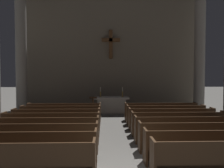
# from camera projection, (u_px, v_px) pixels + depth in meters

# --- Properties ---
(pew_left_row_1) EXTENTS (3.75, 0.50, 0.95)m
(pew_left_row_1) POSITION_uv_depth(u_px,v_px,m) (11.00, 162.00, 5.12)
(pew_left_row_1) COLOR #422B19
(pew_left_row_1) RESTS_ON ground
(pew_left_row_2) EXTENTS (3.75, 0.50, 0.95)m
(pew_left_row_2) POSITION_uv_depth(u_px,v_px,m) (26.00, 148.00, 6.10)
(pew_left_row_2) COLOR #422B19
(pew_left_row_2) RESTS_ON ground
(pew_left_row_3) EXTENTS (3.75, 0.50, 0.95)m
(pew_left_row_3) POSITION_uv_depth(u_px,v_px,m) (37.00, 138.00, 7.08)
(pew_left_row_3) COLOR #422B19
(pew_left_row_3) RESTS_ON ground
(pew_left_row_4) EXTENTS (3.75, 0.50, 0.95)m
(pew_left_row_4) POSITION_uv_depth(u_px,v_px,m) (45.00, 130.00, 8.06)
(pew_left_row_4) COLOR #422B19
(pew_left_row_4) RESTS_ON ground
(pew_left_row_5) EXTENTS (3.75, 0.50, 0.95)m
(pew_left_row_5) POSITION_uv_depth(u_px,v_px,m) (51.00, 124.00, 9.04)
(pew_left_row_5) COLOR #422B19
(pew_left_row_5) RESTS_ON ground
(pew_left_row_6) EXTENTS (3.75, 0.50, 0.95)m
(pew_left_row_6) POSITION_uv_depth(u_px,v_px,m) (57.00, 119.00, 10.02)
(pew_left_row_6) COLOR #422B19
(pew_left_row_6) RESTS_ON ground
(pew_left_row_7) EXTENTS (3.75, 0.50, 0.95)m
(pew_left_row_7) POSITION_uv_depth(u_px,v_px,m) (61.00, 115.00, 10.99)
(pew_left_row_7) COLOR #422B19
(pew_left_row_7) RESTS_ON ground
(pew_left_row_8) EXTENTS (3.75, 0.50, 0.95)m
(pew_left_row_8) POSITION_uv_depth(u_px,v_px,m) (65.00, 112.00, 11.97)
(pew_left_row_8) COLOR #422B19
(pew_left_row_8) RESTS_ON ground
(pew_right_row_2) EXTENTS (3.75, 0.50, 0.95)m
(pew_right_row_2) POSITION_uv_depth(u_px,v_px,m) (213.00, 146.00, 6.26)
(pew_right_row_2) COLOR #422B19
(pew_right_row_2) RESTS_ON ground
(pew_right_row_3) EXTENTS (3.75, 0.50, 0.95)m
(pew_right_row_3) POSITION_uv_depth(u_px,v_px,m) (198.00, 136.00, 7.24)
(pew_right_row_3) COLOR #422B19
(pew_right_row_3) RESTS_ON ground
(pew_right_row_4) EXTENTS (3.75, 0.50, 0.95)m
(pew_right_row_4) POSITION_uv_depth(u_px,v_px,m) (187.00, 129.00, 8.22)
(pew_right_row_4) COLOR #422B19
(pew_right_row_4) RESTS_ON ground
(pew_right_row_5) EXTENTS (3.75, 0.50, 0.95)m
(pew_right_row_5) POSITION_uv_depth(u_px,v_px,m) (178.00, 123.00, 9.20)
(pew_right_row_5) COLOR #422B19
(pew_right_row_5) RESTS_ON ground
(pew_right_row_6) EXTENTS (3.75, 0.50, 0.95)m
(pew_right_row_6) POSITION_uv_depth(u_px,v_px,m) (171.00, 119.00, 10.18)
(pew_right_row_6) COLOR #422B19
(pew_right_row_6) RESTS_ON ground
(pew_right_row_7) EXTENTS (3.75, 0.50, 0.95)m
(pew_right_row_7) POSITION_uv_depth(u_px,v_px,m) (165.00, 115.00, 11.15)
(pew_right_row_7) COLOR #422B19
(pew_right_row_7) RESTS_ON ground
(pew_right_row_8) EXTENTS (3.75, 0.50, 0.95)m
(pew_right_row_8) POSITION_uv_depth(u_px,v_px,m) (161.00, 111.00, 12.13)
(pew_right_row_8) COLOR #422B19
(pew_right_row_8) RESTS_ON ground
(column_left_third) EXTENTS (1.00, 1.00, 7.51)m
(column_left_third) POSITION_uv_depth(u_px,v_px,m) (21.00, 54.00, 14.26)
(column_left_third) COLOR gray
(column_left_third) RESTS_ON ground
(column_right_third) EXTENTS (1.00, 1.00, 7.51)m
(column_right_third) POSITION_uv_depth(u_px,v_px,m) (199.00, 55.00, 14.61)
(column_right_third) COLOR gray
(column_right_third) RESTS_ON ground
(altar) EXTENTS (2.20, 0.90, 1.01)m
(altar) POSITION_uv_depth(u_px,v_px,m) (111.00, 104.00, 14.61)
(altar) COLOR #BCB7AD
(altar) RESTS_ON ground
(candlestick_left) EXTENTS (0.16, 0.16, 0.63)m
(candlestick_left) POSITION_uv_depth(u_px,v_px,m) (100.00, 94.00, 14.56)
(candlestick_left) COLOR #B79338
(candlestick_left) RESTS_ON altar
(candlestick_right) EXTENTS (0.16, 0.16, 0.63)m
(candlestick_right) POSITION_uv_depth(u_px,v_px,m) (122.00, 94.00, 14.61)
(candlestick_right) COLOR #B79338
(candlestick_right) RESTS_ON altar
(apse_with_cross) EXTENTS (12.24, 0.49, 8.21)m
(apse_with_cross) POSITION_uv_depth(u_px,v_px,m) (111.00, 51.00, 16.28)
(apse_with_cross) COLOR #706656
(apse_with_cross) RESTS_ON ground
(lectern) EXTENTS (0.44, 0.36, 1.15)m
(lectern) POSITION_uv_depth(u_px,v_px,m) (93.00, 107.00, 13.38)
(lectern) COLOR #422B19
(lectern) RESTS_ON ground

